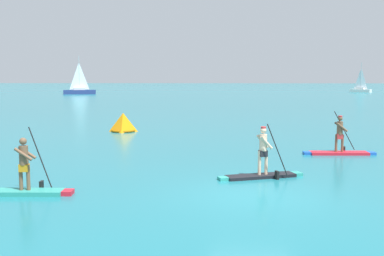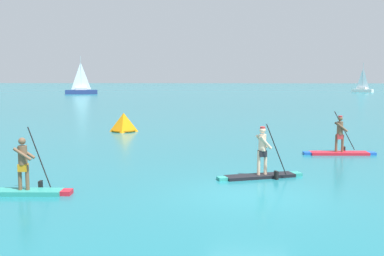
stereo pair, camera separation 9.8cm
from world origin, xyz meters
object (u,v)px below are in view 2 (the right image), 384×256
at_px(sailboat_left_horizon, 81,90).
at_px(sailboat_right_horizon, 363,89).
at_px(race_marker_buoy, 124,123).
at_px(paddleboarder_near_left, 23,183).
at_px(paddleboarder_mid_center, 262,166).
at_px(paddleboarder_far_right, 340,147).

xyz_separation_m(sailboat_left_horizon, sailboat_right_horizon, (58.63, 13.49, -0.04)).
bearing_deg(sailboat_left_horizon, sailboat_right_horizon, 176.65).
relative_size(race_marker_buoy, sailboat_right_horizon, 0.24).
relative_size(paddleboarder_near_left, sailboat_left_horizon, 0.39).
bearing_deg(paddleboarder_mid_center, sailboat_right_horizon, 51.52).
height_order(paddleboarder_near_left, sailboat_left_horizon, sailboat_left_horizon).
bearing_deg(paddleboarder_far_right, race_marker_buoy, 142.86).
distance_m(paddleboarder_mid_center, paddleboarder_far_right, 6.28).
distance_m(sailboat_left_horizon, sailboat_right_horizon, 60.17).
xyz_separation_m(paddleboarder_mid_center, race_marker_buoy, (-7.35, 12.81, 0.11)).
bearing_deg(paddleboarder_near_left, paddleboarder_mid_center, 17.54).
bearing_deg(race_marker_buoy, paddleboarder_near_left, -89.57).
height_order(paddleboarder_far_right, sailboat_right_horizon, sailboat_right_horizon).
bearing_deg(paddleboarder_far_right, sailboat_right_horizon, 69.67).
bearing_deg(sailboat_left_horizon, paddleboarder_near_left, 89.02).
bearing_deg(paddleboarder_mid_center, paddleboarder_near_left, -179.22).
relative_size(paddleboarder_far_right, sailboat_left_horizon, 0.43).
bearing_deg(paddleboarder_far_right, paddleboarder_near_left, -148.40).
relative_size(paddleboarder_mid_center, sailboat_right_horizon, 0.46).
distance_m(paddleboarder_mid_center, sailboat_left_horizon, 77.91).
bearing_deg(sailboat_left_horizon, race_marker_buoy, 92.60).
bearing_deg(sailboat_right_horizon, paddleboarder_mid_center, 109.49).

